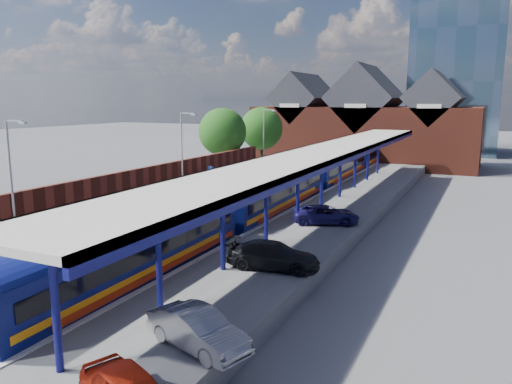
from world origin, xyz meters
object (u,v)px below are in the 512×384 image
lamp_post_c (183,150)px  parked_car_blue (326,215)px  lamp_post_d (265,137)px  lamp_post_b (13,177)px  parked_car_silver (198,330)px  train (309,177)px  platform_sign (211,176)px  parked_car_dark (273,255)px

lamp_post_c → parked_car_blue: size_ratio=1.63×
lamp_post_c → lamp_post_d: size_ratio=1.00×
lamp_post_b → lamp_post_d: bearing=90.0°
lamp_post_c → parked_car_silver: lamp_post_c is taller
train → lamp_post_b: 25.68m
parked_car_silver → platform_sign: bearing=47.7°
lamp_post_d → parked_car_dark: 32.01m
train → lamp_post_d: 11.38m
train → parked_car_dark: (5.60, -21.13, -0.47)m
train → lamp_post_d: bearing=135.5°
train → lamp_post_b: bearing=-107.9°
train → lamp_post_d: (-7.86, 7.72, 2.87)m
lamp_post_d → platform_sign: lamp_post_d is taller
lamp_post_b → parked_car_blue: bearing=44.2°
train → parked_car_silver: (6.48, -29.32, -0.48)m
parked_car_silver → parked_car_blue: parked_car_silver is taller
lamp_post_c → parked_car_blue: lamp_post_c is taller
train → parked_car_blue: bearing=-65.7°
parked_car_silver → parked_car_dark: parked_car_dark is taller
lamp_post_b → lamp_post_c: same height
lamp_post_b → platform_sign: (1.36, 18.00, -2.30)m
parked_car_dark → parked_car_blue: 9.58m
platform_sign → parked_car_silver: (12.97, -23.04, -1.05)m
parked_car_dark → parked_car_blue: bearing=-4.9°
train → parked_car_blue: size_ratio=15.36×
platform_sign → parked_car_dark: bearing=-50.9°
train → lamp_post_b: lamp_post_b is taller
lamp_post_d → parked_car_dark: (13.45, -28.85, -3.35)m
lamp_post_d → parked_car_silver: size_ratio=1.81×
parked_car_silver → parked_car_blue: size_ratio=0.90×
lamp_post_d → parked_car_dark: bearing=-65.0°
train → parked_car_dark: size_ratio=14.79×
platform_sign → parked_car_dark: 19.18m
lamp_post_d → parked_car_blue: (13.08, -19.28, -3.40)m
lamp_post_c → parked_car_blue: 13.90m
parked_car_silver → lamp_post_c: bearing=52.6°
lamp_post_b → parked_car_dark: lamp_post_b is taller
lamp_post_d → parked_car_dark: size_ratio=1.57×
lamp_post_d → parked_car_silver: (14.33, -37.04, -3.36)m
platform_sign → train: bearing=44.0°
platform_sign → lamp_post_b: bearing=-94.3°
parked_car_silver → parked_car_blue: 17.81m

